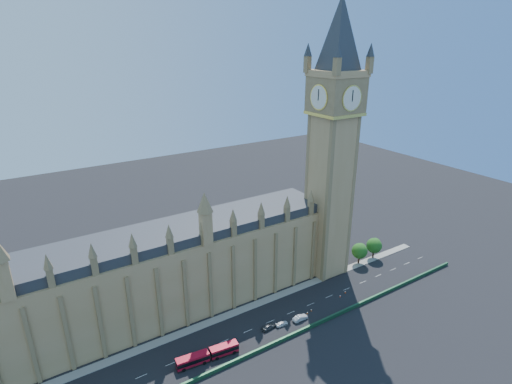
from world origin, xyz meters
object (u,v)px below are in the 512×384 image
red_bus (208,355)px  car_grey (269,327)px  car_silver (300,318)px  car_white (282,324)px

red_bus → car_grey: red_bus is taller
car_silver → car_grey: bearing=79.1°
red_bus → car_silver: (31.18, -0.39, -0.73)m
car_white → car_grey: bearing=80.6°
red_bus → car_white: bearing=7.7°
car_grey → car_silver: car_silver is taller
car_grey → car_white: (4.22, -0.85, -0.19)m
car_silver → red_bus: bearing=88.5°
car_grey → car_silver: 10.55m
red_bus → car_white: (25.01, 0.62, -0.96)m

